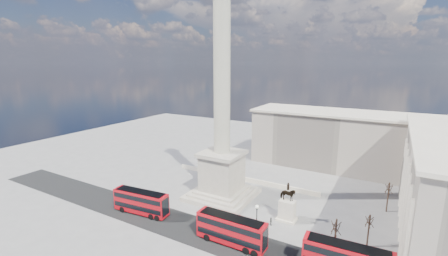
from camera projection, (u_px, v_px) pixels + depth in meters
name	position (u px, v px, depth m)	size (l,w,h in m)	color
ground	(211.00, 205.00, 65.42)	(180.00, 180.00, 0.00)	gray
asphalt_road	(204.00, 233.00, 54.51)	(120.00, 9.00, 0.01)	black
nelsons_column	(222.00, 143.00, 66.93)	(14.00, 14.00, 49.85)	#BBB09B
balustrade_wall	(243.00, 179.00, 78.88)	(40.00, 0.60, 1.10)	beige
building_northeast	(341.00, 140.00, 87.88)	(51.00, 17.00, 16.60)	beige
red_bus_a	(141.00, 202.00, 61.26)	(12.23, 3.96, 4.87)	#B30912
red_bus_b	(232.00, 230.00, 50.78)	(12.38, 2.94, 5.02)	#B30912
victorian_lamp	(257.00, 220.00, 51.37)	(0.58, 0.58, 6.76)	black
equestrian_statue	(287.00, 207.00, 58.57)	(3.76, 2.82, 7.88)	beige
bare_tree_near	(336.00, 226.00, 46.12)	(1.67, 1.67, 7.30)	#332319
bare_tree_mid	(370.00, 220.00, 49.62)	(1.61, 1.61, 6.12)	#332319
bare_tree_far	(389.00, 188.00, 61.42)	(1.66, 1.66, 6.78)	#332319
pedestrian_walking	(267.00, 236.00, 52.05)	(0.69, 0.46, 1.91)	black
pedestrian_standing	(318.00, 251.00, 47.87)	(0.93, 0.72, 1.90)	black
pedestrian_crossing	(271.00, 221.00, 57.10)	(0.94, 0.39, 1.61)	black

